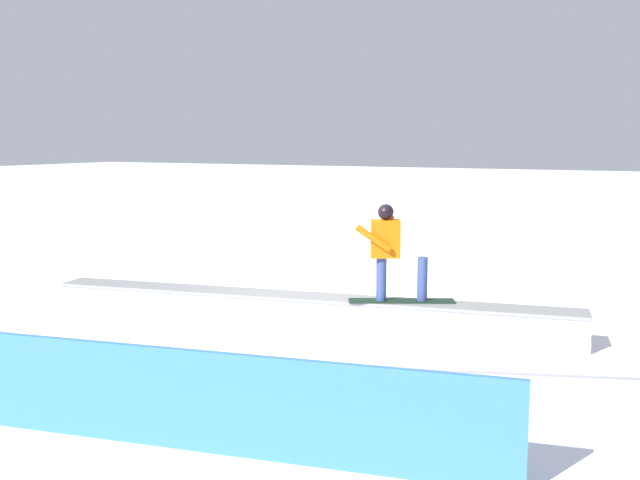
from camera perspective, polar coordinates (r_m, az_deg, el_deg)
The scene contains 4 objects.
ground_plane at distance 10.73m, azimuth -1.26°, elevation -6.96°, with size 120.00×120.00×0.00m, color white.
grind_box at distance 10.67m, azimuth -1.27°, elevation -5.79°, with size 7.86×2.00×0.50m.
snowboarder at distance 10.13m, azimuth 5.55°, elevation -0.75°, with size 1.47×0.95×1.37m.
safety_fence at distance 7.22m, azimuth -18.35°, elevation -11.00°, with size 8.03×0.06×0.92m, color #3B7AEE.
Camera 1 is at (-4.94, 9.12, 2.75)m, focal length 40.61 mm.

